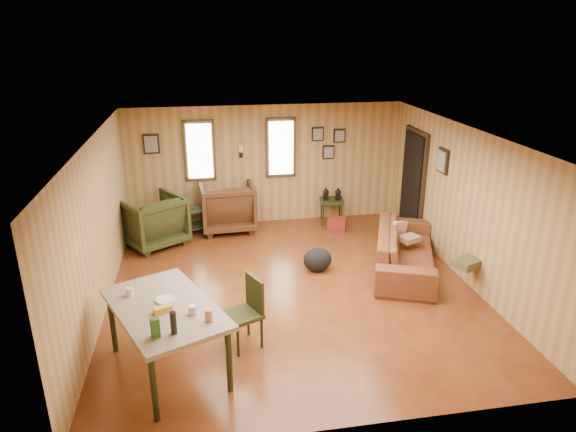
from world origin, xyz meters
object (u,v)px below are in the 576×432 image
recliner_brown (227,204)px  dining_table (165,313)px  end_table (198,216)px  side_table (332,199)px  sofa (406,243)px  recliner_green (153,219)px

recliner_brown → dining_table: size_ratio=0.55×
end_table → side_table: 2.72m
sofa → end_table: 4.03m
recliner_brown → dining_table: 4.52m
recliner_green → end_table: (0.82, 0.44, -0.16)m
end_table → dining_table: size_ratio=0.33×
dining_table → sofa: bearing=5.6°
sofa → dining_table: size_ratio=1.21×
side_table → dining_table: (-3.09, -4.42, 0.26)m
sofa → side_table: sofa is taller
sofa → recliner_green: bearing=88.7°
recliner_green → side_table: bearing=156.3°
sofa → dining_table: bearing=140.7°
recliner_brown → side_table: (2.13, 0.00, -0.02)m
side_table → recliner_brown: bearing=-179.9°
side_table → dining_table: bearing=-125.0°
sofa → side_table: 2.39m
end_table → side_table: bearing=2.4°
end_table → side_table: (2.71, 0.11, 0.16)m
recliner_green → side_table: recliner_green is taller
side_table → sofa: bearing=-73.6°
sofa → recliner_green: (-4.20, 1.74, 0.06)m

